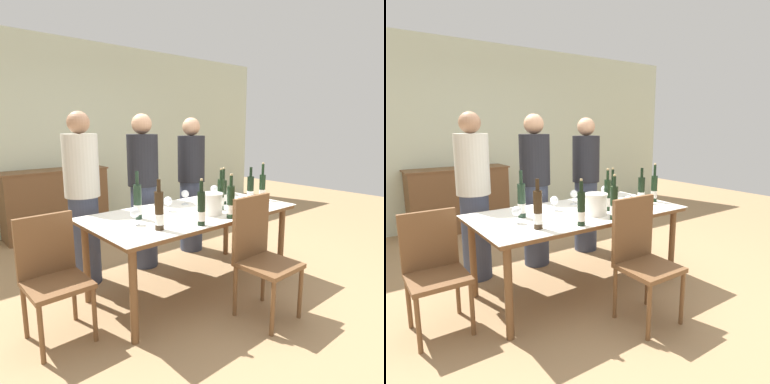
% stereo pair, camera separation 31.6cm
% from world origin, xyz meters
% --- Properties ---
extents(ground_plane, '(12.00, 12.00, 0.00)m').
position_xyz_m(ground_plane, '(0.00, 0.00, 0.00)').
color(ground_plane, '#A37F56').
extents(back_wall, '(8.00, 0.10, 2.80)m').
position_xyz_m(back_wall, '(0.00, 2.83, 1.40)').
color(back_wall, beige).
rests_on(back_wall, ground_plane).
extents(sideboard_cabinet, '(1.45, 0.46, 0.94)m').
position_xyz_m(sideboard_cabinet, '(-0.38, 2.54, 0.47)').
color(sideboard_cabinet, brown).
rests_on(sideboard_cabinet, ground_plane).
extents(dining_table, '(1.96, 0.97, 0.76)m').
position_xyz_m(dining_table, '(0.00, 0.00, 0.70)').
color(dining_table, brown).
rests_on(dining_table, ground_plane).
extents(ice_bucket, '(0.21, 0.21, 0.19)m').
position_xyz_m(ice_bucket, '(0.05, -0.21, 0.87)').
color(ice_bucket, white).
rests_on(ice_bucket, dining_table).
extents(wine_bottle_0, '(0.06, 0.06, 0.40)m').
position_xyz_m(wine_bottle_0, '(0.24, -0.14, 0.90)').
color(wine_bottle_0, black).
rests_on(wine_bottle_0, dining_table).
extents(wine_bottle_1, '(0.07, 0.07, 0.39)m').
position_xyz_m(wine_bottle_1, '(-0.57, -0.28, 0.91)').
color(wine_bottle_1, '#332314').
rests_on(wine_bottle_1, dining_table).
extents(wine_bottle_2, '(0.07, 0.07, 0.37)m').
position_xyz_m(wine_bottle_2, '(0.43, 0.01, 0.88)').
color(wine_bottle_2, black).
rests_on(wine_bottle_2, dining_table).
extents(wine_bottle_3, '(0.07, 0.07, 0.39)m').
position_xyz_m(wine_bottle_3, '(0.09, -0.41, 0.90)').
color(wine_bottle_3, black).
rests_on(wine_bottle_3, dining_table).
extents(wine_bottle_4, '(0.07, 0.07, 0.41)m').
position_xyz_m(wine_bottle_4, '(-0.53, 0.09, 0.91)').
color(wine_bottle_4, '#1E3323').
rests_on(wine_bottle_4, dining_table).
extents(wine_bottle_5, '(0.07, 0.07, 0.40)m').
position_xyz_m(wine_bottle_5, '(0.88, -0.13, 0.90)').
color(wine_bottle_5, black).
rests_on(wine_bottle_5, dining_table).
extents(wine_bottle_6, '(0.06, 0.06, 0.38)m').
position_xyz_m(wine_bottle_6, '(-0.25, -0.40, 0.90)').
color(wine_bottle_6, black).
rests_on(wine_bottle_6, dining_table).
extents(wine_bottle_7, '(0.07, 0.07, 0.36)m').
position_xyz_m(wine_bottle_7, '(0.74, -0.08, 0.89)').
color(wine_bottle_7, black).
rests_on(wine_bottle_7, dining_table).
extents(wine_glass_0, '(0.08, 0.08, 0.16)m').
position_xyz_m(wine_glass_0, '(0.35, -0.31, 0.87)').
color(wine_glass_0, white).
rests_on(wine_glass_0, dining_table).
extents(wine_glass_1, '(0.08, 0.08, 0.16)m').
position_xyz_m(wine_glass_1, '(0.49, 0.21, 0.88)').
color(wine_glass_1, white).
rests_on(wine_glass_1, dining_table).
extents(wine_glass_2, '(0.08, 0.08, 0.14)m').
position_xyz_m(wine_glass_2, '(-0.17, 0.14, 0.86)').
color(wine_glass_2, white).
rests_on(wine_glass_2, dining_table).
extents(wine_glass_3, '(0.08, 0.08, 0.14)m').
position_xyz_m(wine_glass_3, '(-0.64, -0.04, 0.86)').
color(wine_glass_3, white).
rests_on(wine_glass_3, dining_table).
extents(wine_glass_4, '(0.08, 0.08, 0.15)m').
position_xyz_m(wine_glass_4, '(0.12, 0.25, 0.87)').
color(wine_glass_4, white).
rests_on(wine_glass_4, dining_table).
extents(chair_left_end, '(0.42, 0.42, 0.91)m').
position_xyz_m(chair_left_end, '(-1.27, 0.09, 0.52)').
color(chair_left_end, brown).
rests_on(chair_left_end, ground_plane).
extents(chair_near_front, '(0.42, 0.42, 0.98)m').
position_xyz_m(chair_near_front, '(0.12, -0.71, 0.56)').
color(chair_near_front, brown).
rests_on(chair_near_front, ground_plane).
extents(person_host, '(0.33, 0.33, 1.68)m').
position_xyz_m(person_host, '(-0.72, 0.77, 0.85)').
color(person_host, '#383F56').
rests_on(person_host, ground_plane).
extents(person_guest_left, '(0.33, 0.33, 1.67)m').
position_xyz_m(person_guest_left, '(-0.05, 0.75, 0.84)').
color(person_guest_left, '#383F56').
rests_on(person_guest_left, ground_plane).
extents(person_guest_right, '(0.33, 0.33, 1.64)m').
position_xyz_m(person_guest_right, '(0.68, 0.80, 0.83)').
color(person_guest_right, '#383F56').
rests_on(person_guest_right, ground_plane).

